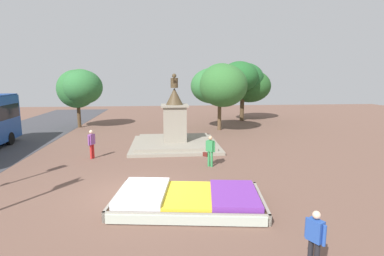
# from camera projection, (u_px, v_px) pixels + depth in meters

# --- Properties ---
(ground_plane) EXTENTS (77.40, 77.40, 0.00)m
(ground_plane) POSITION_uv_depth(u_px,v_px,m) (136.00, 194.00, 12.29)
(ground_plane) COLOR brown
(flower_planter) EXTENTS (5.87, 3.88, 0.60)m
(flower_planter) POSITION_uv_depth(u_px,v_px,m) (187.00, 199.00, 11.10)
(flower_planter) COLOR #38281C
(flower_planter) RESTS_ON ground_plane
(statue_monument) EXTENTS (5.94, 5.94, 4.98)m
(statue_monument) POSITION_uv_depth(u_px,v_px,m) (175.00, 133.00, 20.73)
(statue_monument) COLOR gray
(statue_monument) RESTS_ON ground_plane
(pedestrian_with_handbag) EXTENTS (0.61, 0.53, 1.67)m
(pedestrian_with_handbag) POSITION_uv_depth(u_px,v_px,m) (210.00, 149.00, 15.91)
(pedestrian_with_handbag) COLOR #338C4C
(pedestrian_with_handbag) RESTS_ON ground_plane
(pedestrian_near_planter) EXTENTS (0.37, 0.51, 1.54)m
(pedestrian_near_planter) POSITION_uv_depth(u_px,v_px,m) (315.00, 237.00, 7.30)
(pedestrian_near_planter) COLOR black
(pedestrian_near_planter) RESTS_ON ground_plane
(pedestrian_crossing_plaza) EXTENTS (0.37, 0.52, 1.71)m
(pedestrian_crossing_plaza) POSITION_uv_depth(u_px,v_px,m) (92.00, 142.00, 17.47)
(pedestrian_crossing_plaza) COLOR red
(pedestrian_crossing_plaza) RESTS_ON ground_plane
(park_tree_far_left) EXTENTS (4.76, 5.43, 5.94)m
(park_tree_far_left) POSITION_uv_depth(u_px,v_px,m) (220.00, 86.00, 26.32)
(park_tree_far_left) COLOR brown
(park_tree_far_left) RESTS_ON ground_plane
(park_tree_behind_statue) EXTENTS (6.00, 6.43, 6.40)m
(park_tree_behind_statue) POSITION_uv_depth(u_px,v_px,m) (245.00, 82.00, 32.65)
(park_tree_behind_statue) COLOR #4C3823
(park_tree_behind_statue) RESTS_ON ground_plane
(park_tree_far_right) EXTENTS (4.27, 4.08, 5.50)m
(park_tree_far_right) POSITION_uv_depth(u_px,v_px,m) (80.00, 88.00, 27.98)
(park_tree_far_right) COLOR #4C3823
(park_tree_far_right) RESTS_ON ground_plane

